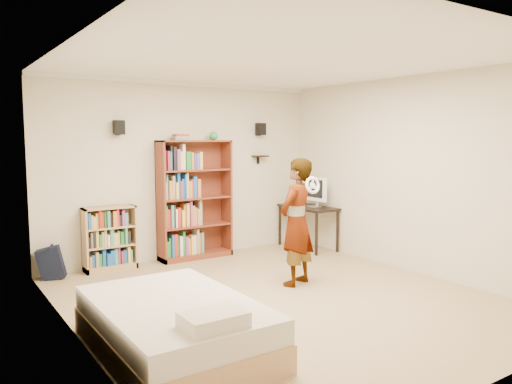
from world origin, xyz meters
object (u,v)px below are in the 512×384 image
Objects in this scene: computer_desk at (308,227)px; tall_bookshelf at (195,200)px; low_bookshelf at (110,238)px; person at (297,222)px; daybed at (174,320)px.

tall_bookshelf is at bearing 166.97° from computer_desk.
low_bookshelf is 0.56× the size of person.
daybed is 2.40m from person.
low_bookshelf is at bearing 178.58° from tall_bookshelf.
tall_bookshelf is 1.74× the size of computer_desk.
computer_desk is 0.65× the size of person.
computer_desk is at bearing 35.08° from daybed.
person is at bearing -133.48° from computer_desk.
computer_desk is at bearing -8.32° from low_bookshelf.
tall_bookshelf is 2.02m from person.
person reaches higher than daybed.
tall_bookshelf is 0.96× the size of daybed.
low_bookshelf is 0.86× the size of computer_desk.
daybed is at bearing -119.90° from tall_bookshelf.
person is at bearing 24.71° from daybed.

